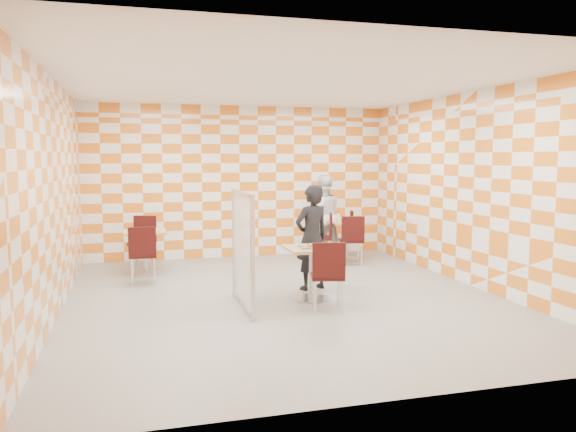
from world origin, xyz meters
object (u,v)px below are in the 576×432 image
object	(u,v)px
main_table	(312,264)
sport_bottle	(338,217)
man_dark	(312,237)
soda_bottle	(352,216)
chair_second_front	(352,236)
second_table	(347,234)
empty_table	(145,245)
chair_empty_far	(144,237)
chair_second_side	(325,233)
man_white	(323,216)
chair_empty_near	(143,250)
chair_main_front	(328,271)
partition	(243,249)

from	to	relation	value
main_table	sport_bottle	xyz separation A→B (m)	(1.46, 2.89, 0.33)
man_dark	soda_bottle	bearing A→B (deg)	-143.00
chair_second_front	man_dark	size ratio (longest dim) A/B	0.58
second_table	empty_table	bearing A→B (deg)	-174.35
chair_empty_far	man_dark	bearing A→B (deg)	-45.97
chair_second_side	man_white	size ratio (longest dim) A/B	0.56
sport_bottle	chair_second_front	bearing A→B (deg)	-89.19
chair_empty_near	man_dark	world-z (taller)	man_dark
chair_main_front	partition	xyz separation A→B (m)	(-1.01, 0.50, 0.25)
chair_main_front	partition	size ratio (longest dim) A/B	0.60
partition	main_table	bearing A→B (deg)	8.29
chair_empty_near	sport_bottle	bearing A→B (deg)	19.02
main_table	partition	size ratio (longest dim) A/B	0.48
second_table	chair_main_front	distance (m)	3.80
chair_second_side	man_white	world-z (taller)	man_white
chair_main_front	main_table	bearing A→B (deg)	90.77
main_table	chair_empty_near	distance (m)	2.78
chair_empty_far	sport_bottle	distance (m)	3.71
chair_second_front	second_table	bearing A→B (deg)	77.93
chair_second_front	man_white	size ratio (longest dim) A/B	0.56
main_table	soda_bottle	world-z (taller)	soda_bottle
chair_second_side	sport_bottle	size ratio (longest dim) A/B	4.62
second_table	man_white	size ratio (longest dim) A/B	0.46
second_table	man_dark	xyz separation A→B (m)	(-1.40, -2.17, 0.28)
main_table	chair_second_front	world-z (taller)	chair_second_front
second_table	man_dark	distance (m)	2.60
chair_second_side	man_dark	distance (m)	2.34
main_table	chair_empty_far	world-z (taller)	chair_empty_far
chair_empty_near	soda_bottle	xyz separation A→B (m)	(3.97, 1.20, 0.31)
partition	soda_bottle	world-z (taller)	partition
main_table	partition	distance (m)	1.05
second_table	sport_bottle	world-z (taller)	sport_bottle
main_table	sport_bottle	world-z (taller)	sport_bottle
main_table	second_table	xyz separation A→B (m)	(1.60, 2.80, 0.00)
man_white	soda_bottle	world-z (taller)	man_white
chair_main_front	chair_empty_far	xyz separation A→B (m)	(-2.23, 3.79, 0.00)
chair_main_front	man_dark	world-z (taller)	man_dark
main_table	chair_second_front	xyz separation A→B (m)	(1.47, 2.20, 0.04)
man_dark	man_white	distance (m)	2.84
chair_main_front	chair_empty_near	distance (m)	3.20
chair_empty_near	second_table	bearing A→B (deg)	17.12
man_white	main_table	bearing A→B (deg)	68.77
man_dark	sport_bottle	distance (m)	2.59
empty_table	partition	world-z (taller)	partition
main_table	chair_empty_far	distance (m)	3.84
empty_table	chair_empty_far	bearing A→B (deg)	91.10
sport_bottle	main_table	bearing A→B (deg)	-116.84
chair_second_side	chair_empty_far	world-z (taller)	same
second_table	man_white	distance (m)	0.65
chair_second_side	sport_bottle	distance (m)	0.46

